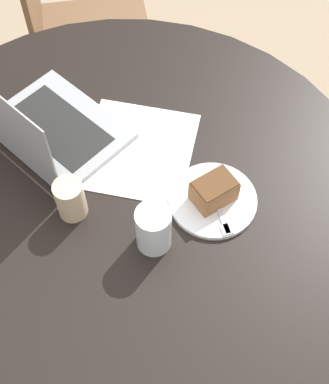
# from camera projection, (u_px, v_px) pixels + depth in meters

# --- Properties ---
(ground_plane) EXTENTS (12.00, 12.00, 0.00)m
(ground_plane) POSITION_uv_depth(u_px,v_px,m) (132.00, 309.00, 1.91)
(ground_plane) COLOR gray
(dining_table) EXTENTS (1.31, 1.31, 0.75)m
(dining_table) POSITION_uv_depth(u_px,v_px,m) (121.00, 230.00, 1.41)
(dining_table) COLOR black
(dining_table) RESTS_ON ground_plane
(chair) EXTENTS (0.47, 0.47, 0.97)m
(chair) POSITION_uv_depth(u_px,v_px,m) (73.00, 28.00, 1.98)
(chair) COLOR brown
(chair) RESTS_ON ground_plane
(paper_document) EXTENTS (0.39, 0.38, 0.00)m
(paper_document) POSITION_uv_depth(u_px,v_px,m) (138.00, 150.00, 1.36)
(paper_document) COLOR white
(paper_document) RESTS_ON dining_table
(plate) EXTENTS (0.21, 0.21, 0.01)m
(plate) POSITION_uv_depth(u_px,v_px,m) (213.00, 200.00, 1.28)
(plate) COLOR silver
(plate) RESTS_ON dining_table
(cake_slice) EXTENTS (0.10, 0.11, 0.07)m
(cake_slice) POSITION_uv_depth(u_px,v_px,m) (214.00, 191.00, 1.24)
(cake_slice) COLOR brown
(cake_slice) RESTS_ON plate
(fork) EXTENTS (0.17, 0.03, 0.00)m
(fork) POSITION_uv_depth(u_px,v_px,m) (219.00, 210.00, 1.25)
(fork) COLOR silver
(fork) RESTS_ON plate
(coffee_glass) EXTENTS (0.07, 0.07, 0.11)m
(coffee_glass) POSITION_uv_depth(u_px,v_px,m) (70.00, 198.00, 1.22)
(coffee_glass) COLOR #C6AD89
(coffee_glass) RESTS_ON dining_table
(water_glass) EXTENTS (0.08, 0.08, 0.12)m
(water_glass) POSITION_uv_depth(u_px,v_px,m) (154.00, 229.00, 1.17)
(water_glass) COLOR silver
(water_glass) RESTS_ON dining_table
(laptop) EXTENTS (0.42, 0.39, 0.26)m
(laptop) POSITION_uv_depth(u_px,v_px,m) (46.00, 128.00, 1.34)
(laptop) COLOR gray
(laptop) RESTS_ON dining_table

